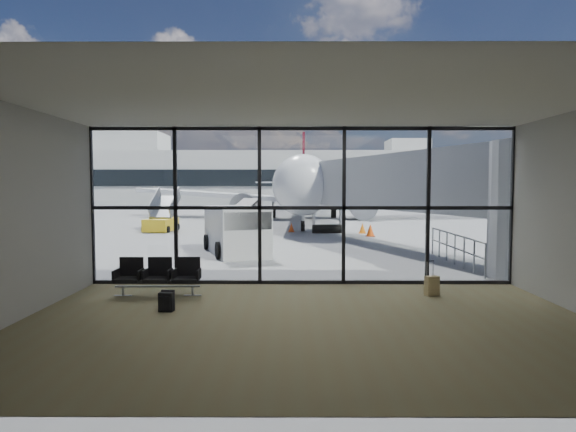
{
  "coord_description": "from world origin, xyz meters",
  "views": [
    {
      "loc": [
        -0.34,
        -13.69,
        2.82
      ],
      "look_at": [
        -0.4,
        3.0,
        1.78
      ],
      "focal_mm": 30.0,
      "sensor_mm": 36.0,
      "label": 1
    }
  ],
  "objects_px": {
    "backpack": "(166,302)",
    "service_van": "(236,230)",
    "airliner": "(303,186)",
    "belt_loader": "(236,218)",
    "seating_row": "(159,274)",
    "suitcase": "(432,286)",
    "mobile_stairs": "(162,223)"
  },
  "relations": [
    {
      "from": "service_van",
      "to": "mobile_stairs",
      "type": "relative_size",
      "value": 1.5
    },
    {
      "from": "airliner",
      "to": "seating_row",
      "type": "bearing_deg",
      "value": -96.68
    },
    {
      "from": "airliner",
      "to": "service_van",
      "type": "distance_m",
      "value": 23.9
    },
    {
      "from": "backpack",
      "to": "service_van",
      "type": "distance_m",
      "value": 9.46
    },
    {
      "from": "belt_loader",
      "to": "mobile_stairs",
      "type": "distance_m",
      "value": 5.21
    },
    {
      "from": "suitcase",
      "to": "belt_loader",
      "type": "bearing_deg",
      "value": 91.43
    },
    {
      "from": "airliner",
      "to": "belt_loader",
      "type": "relative_size",
      "value": 8.14
    },
    {
      "from": "backpack",
      "to": "seating_row",
      "type": "bearing_deg",
      "value": 116.48
    },
    {
      "from": "airliner",
      "to": "belt_loader",
      "type": "distance_m",
      "value": 12.03
    },
    {
      "from": "airliner",
      "to": "service_van",
      "type": "height_order",
      "value": "airliner"
    },
    {
      "from": "seating_row",
      "to": "service_van",
      "type": "distance_m",
      "value": 7.83
    },
    {
      "from": "backpack",
      "to": "suitcase",
      "type": "relative_size",
      "value": 0.53
    },
    {
      "from": "backpack",
      "to": "service_van",
      "type": "relative_size",
      "value": 0.1
    },
    {
      "from": "belt_loader",
      "to": "mobile_stairs",
      "type": "height_order",
      "value": "mobile_stairs"
    },
    {
      "from": "belt_loader",
      "to": "suitcase",
      "type": "bearing_deg",
      "value": -48.66
    },
    {
      "from": "mobile_stairs",
      "to": "service_van",
      "type": "bearing_deg",
      "value": -54.95
    },
    {
      "from": "belt_loader",
      "to": "mobile_stairs",
      "type": "relative_size",
      "value": 1.37
    },
    {
      "from": "backpack",
      "to": "airliner",
      "type": "xyz_separation_m",
      "value": [
        3.99,
        32.99,
        2.59
      ]
    },
    {
      "from": "backpack",
      "to": "mobile_stairs",
      "type": "height_order",
      "value": "mobile_stairs"
    },
    {
      "from": "seating_row",
      "to": "suitcase",
      "type": "bearing_deg",
      "value": -2.05
    },
    {
      "from": "seating_row",
      "to": "mobile_stairs",
      "type": "distance_m",
      "value": 18.27
    },
    {
      "from": "suitcase",
      "to": "airliner",
      "type": "relative_size",
      "value": 0.03
    },
    {
      "from": "airliner",
      "to": "mobile_stairs",
      "type": "relative_size",
      "value": 11.16
    },
    {
      "from": "service_van",
      "to": "belt_loader",
      "type": "xyz_separation_m",
      "value": [
        -1.47,
        12.83,
        -0.35
      ]
    },
    {
      "from": "backpack",
      "to": "service_van",
      "type": "height_order",
      "value": "service_van"
    },
    {
      "from": "seating_row",
      "to": "belt_loader",
      "type": "relative_size",
      "value": 0.49
    },
    {
      "from": "backpack",
      "to": "suitcase",
      "type": "height_order",
      "value": "suitcase"
    },
    {
      "from": "backpack",
      "to": "mobile_stairs",
      "type": "relative_size",
      "value": 0.15
    },
    {
      "from": "service_van",
      "to": "mobile_stairs",
      "type": "distance_m",
      "value": 11.52
    },
    {
      "from": "airliner",
      "to": "belt_loader",
      "type": "xyz_separation_m",
      "value": [
        -4.93,
        -10.75,
        -2.17
      ]
    },
    {
      "from": "belt_loader",
      "to": "backpack",
      "type": "bearing_deg",
      "value": -65.83
    },
    {
      "from": "suitcase",
      "to": "mobile_stairs",
      "type": "height_order",
      "value": "mobile_stairs"
    }
  ]
}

